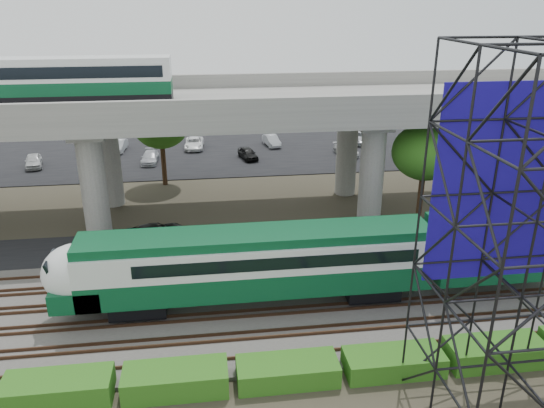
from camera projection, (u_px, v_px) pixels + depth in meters
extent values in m
plane|color=#474233|center=(256.00, 328.00, 28.04)|extent=(140.00, 140.00, 0.00)
cube|color=slate|center=(252.00, 306.00, 29.85)|extent=(90.00, 12.00, 0.20)
cube|color=black|center=(241.00, 242.00, 37.71)|extent=(90.00, 5.00, 0.08)
cube|color=black|center=(224.00, 152.00, 59.40)|extent=(90.00, 18.00, 0.08)
cube|color=#42546D|center=(217.00, 113.00, 79.70)|extent=(140.00, 40.00, 0.03)
cube|color=#472D1E|center=(262.00, 356.00, 25.43)|extent=(90.00, 0.08, 0.16)
cube|color=#472D1E|center=(258.00, 338.00, 26.76)|extent=(90.00, 0.08, 0.16)
cube|color=#472D1E|center=(257.00, 331.00, 27.27)|extent=(90.00, 0.08, 0.16)
cube|color=#472D1E|center=(254.00, 316.00, 28.60)|extent=(90.00, 0.08, 0.16)
cube|color=#472D1E|center=(253.00, 310.00, 29.12)|extent=(90.00, 0.08, 0.16)
cube|color=#472D1E|center=(251.00, 296.00, 30.45)|extent=(90.00, 0.08, 0.16)
cube|color=#472D1E|center=(250.00, 291.00, 30.96)|extent=(90.00, 0.08, 0.16)
cube|color=#472D1E|center=(248.00, 279.00, 32.29)|extent=(90.00, 0.08, 0.16)
cube|color=#472D1E|center=(247.00, 275.00, 32.81)|extent=(90.00, 0.08, 0.16)
cube|color=#472D1E|center=(245.00, 264.00, 34.14)|extent=(90.00, 0.08, 0.16)
cube|color=black|center=(139.00, 303.00, 28.83)|extent=(3.00, 2.20, 0.90)
cube|color=black|center=(370.00, 287.00, 30.43)|extent=(3.00, 2.20, 0.90)
cube|color=#0A4826|center=(258.00, 276.00, 29.21)|extent=(19.00, 3.00, 1.40)
cube|color=silver|center=(257.00, 253.00, 28.68)|extent=(19.00, 3.00, 1.50)
cube|color=#0A4826|center=(257.00, 236.00, 28.31)|extent=(19.00, 2.60, 0.50)
cube|color=black|center=(276.00, 251.00, 28.78)|extent=(15.00, 3.06, 0.70)
ellipsoid|color=silver|center=(77.00, 273.00, 27.71)|extent=(3.60, 3.00, 3.20)
cube|color=#0A4826|center=(80.00, 291.00, 28.10)|extent=(2.60, 3.00, 1.10)
cube|color=black|center=(54.00, 266.00, 27.40)|extent=(0.48, 2.00, 1.09)
cube|color=#0A4826|center=(498.00, 245.00, 30.56)|extent=(8.00, 3.00, 3.40)
cube|color=#9E9B93|center=(232.00, 107.00, 39.66)|extent=(80.00, 12.00, 1.20)
cube|color=#9E9B93|center=(238.00, 107.00, 33.93)|extent=(80.00, 0.50, 1.10)
cube|color=#9E9B93|center=(228.00, 81.00, 44.55)|extent=(80.00, 0.50, 1.10)
cylinder|color=#9E9B93|center=(94.00, 187.00, 36.88)|extent=(1.80, 1.80, 8.00)
cylinder|color=#9E9B93|center=(109.00, 158.00, 43.34)|extent=(1.80, 1.80, 8.00)
cube|color=#9E9B93|center=(96.00, 123.00, 38.76)|extent=(2.40, 9.00, 0.60)
cylinder|color=#9E9B93|center=(372.00, 175.00, 39.34)|extent=(1.80, 1.80, 8.00)
cylinder|color=#9E9B93|center=(347.00, 150.00, 45.80)|extent=(1.80, 1.80, 8.00)
cube|color=#9E9B93|center=(361.00, 116.00, 41.22)|extent=(2.40, 9.00, 0.60)
cylinder|color=#9E9B93|center=(540.00, 143.00, 48.01)|extent=(1.80, 1.80, 8.00)
cube|color=black|center=(88.00, 98.00, 38.04)|extent=(12.00, 2.50, 0.70)
cube|color=#0A4826|center=(87.00, 87.00, 37.75)|extent=(12.00, 2.50, 0.90)
cube|color=silver|center=(85.00, 71.00, 37.35)|extent=(12.00, 2.50, 1.30)
cube|color=black|center=(84.00, 70.00, 37.33)|extent=(11.00, 2.56, 0.80)
cube|color=silver|center=(83.00, 59.00, 37.05)|extent=(12.00, 2.40, 0.30)
cube|color=#1A0D95|center=(528.00, 184.00, 21.38)|extent=(8.10, 0.08, 8.25)
cube|color=#2B6316|center=(58.00, 390.00, 22.75)|extent=(4.60, 1.80, 1.20)
cube|color=#2B6316|center=(176.00, 380.00, 23.37)|extent=(4.60, 1.80, 1.15)
cube|color=#2B6316|center=(287.00, 371.00, 24.01)|extent=(4.60, 1.80, 1.03)
cube|color=#2B6316|center=(394.00, 362.00, 24.63)|extent=(4.60, 1.80, 1.01)
cube|color=#2B6316|center=(495.00, 352.00, 25.22)|extent=(4.60, 1.80, 1.12)
cylinder|color=#382314|center=(421.00, 193.00, 40.42)|extent=(0.44, 0.44, 4.80)
ellipsoid|color=#2B6316|center=(425.00, 152.00, 39.25)|extent=(4.94, 4.94, 4.18)
cylinder|color=#382314|center=(163.00, 160.00, 48.57)|extent=(0.44, 0.44, 4.80)
ellipsoid|color=#2B6316|center=(161.00, 125.00, 47.40)|extent=(4.94, 4.94, 4.18)
imported|color=black|center=(156.00, 233.00, 37.45)|extent=(5.10, 3.27, 1.31)
imported|color=silver|center=(34.00, 161.00, 53.97)|extent=(2.42, 4.10, 1.31)
imported|color=#AFB3B8|center=(119.00, 146.00, 59.56)|extent=(1.60, 3.86, 1.24)
imported|color=#B4B5BC|center=(150.00, 157.00, 55.43)|extent=(1.76, 4.02, 1.15)
imported|color=white|center=(194.00, 143.00, 60.59)|extent=(2.23, 4.50, 1.23)
imported|color=black|center=(248.00, 153.00, 56.69)|extent=(2.26, 3.80, 1.21)
imported|color=#A1A3A9|center=(272.00, 141.00, 61.69)|extent=(1.92, 3.90, 1.23)
imported|color=#BBBBBB|center=(346.00, 150.00, 58.03)|extent=(2.48, 4.17, 1.13)
imported|color=silver|center=(359.00, 137.00, 62.97)|extent=(2.16, 4.69, 1.30)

